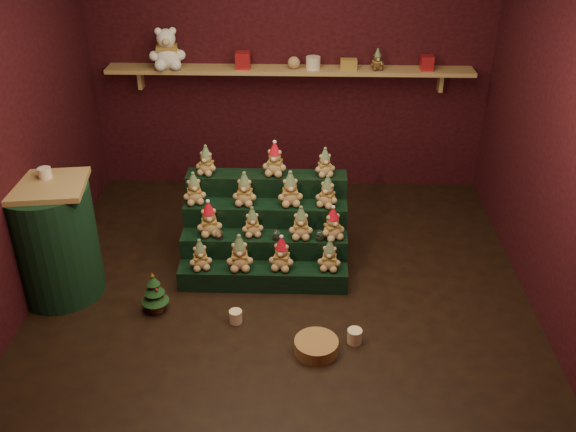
{
  "coord_description": "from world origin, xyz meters",
  "views": [
    {
      "loc": [
        0.17,
        -4.29,
        3.17
      ],
      "look_at": [
        0.03,
        0.25,
        0.58
      ],
      "focal_mm": 40.0,
      "sensor_mm": 36.0,
      "label": 1
    }
  ],
  "objects_px": {
    "snow_globe_c": "(320,235)",
    "mug_right": "(355,336)",
    "white_bear": "(166,43)",
    "brown_bear": "(377,60)",
    "riser_tier_front": "(263,277)",
    "side_table": "(53,240)",
    "mini_christmas_tree": "(154,292)",
    "snow_globe_b": "(276,235)",
    "mug_left": "(236,316)",
    "wicker_basket": "(316,346)",
    "snow_globe_a": "(219,234)"
  },
  "relations": [
    {
      "from": "riser_tier_front",
      "to": "side_table",
      "type": "distance_m",
      "value": 1.7
    },
    {
      "from": "mini_christmas_tree",
      "to": "wicker_basket",
      "type": "relative_size",
      "value": 1.14
    },
    {
      "from": "side_table",
      "to": "white_bear",
      "type": "relative_size",
      "value": 2.01
    },
    {
      "from": "riser_tier_front",
      "to": "mug_right",
      "type": "bearing_deg",
      "value": -43.53
    },
    {
      "from": "snow_globe_a",
      "to": "white_bear",
      "type": "height_order",
      "value": "white_bear"
    },
    {
      "from": "white_bear",
      "to": "brown_bear",
      "type": "xyz_separation_m",
      "value": [
        2.03,
        0.0,
        -0.15
      ]
    },
    {
      "from": "snow_globe_c",
      "to": "mini_christmas_tree",
      "type": "xyz_separation_m",
      "value": [
        -1.29,
        -0.52,
        -0.23
      ]
    },
    {
      "from": "brown_bear",
      "to": "snow_globe_b",
      "type": "bearing_deg",
      "value": -131.89
    },
    {
      "from": "snow_globe_b",
      "to": "brown_bear",
      "type": "xyz_separation_m",
      "value": [
        0.91,
        1.61,
        1.01
      ]
    },
    {
      "from": "snow_globe_a",
      "to": "wicker_basket",
      "type": "height_order",
      "value": "snow_globe_a"
    },
    {
      "from": "snow_globe_a",
      "to": "mug_right",
      "type": "xyz_separation_m",
      "value": [
        1.09,
        -0.84,
        -0.35
      ]
    },
    {
      "from": "wicker_basket",
      "to": "snow_globe_c",
      "type": "bearing_deg",
      "value": 88.14
    },
    {
      "from": "riser_tier_front",
      "to": "snow_globe_b",
      "type": "bearing_deg",
      "value": 56.21
    },
    {
      "from": "side_table",
      "to": "mug_left",
      "type": "distance_m",
      "value": 1.58
    },
    {
      "from": "mini_christmas_tree",
      "to": "wicker_basket",
      "type": "xyz_separation_m",
      "value": [
        1.26,
        -0.44,
        -0.13
      ]
    },
    {
      "from": "mini_christmas_tree",
      "to": "mug_right",
      "type": "bearing_deg",
      "value": -11.93
    },
    {
      "from": "snow_globe_c",
      "to": "mini_christmas_tree",
      "type": "relative_size",
      "value": 0.25
    },
    {
      "from": "side_table",
      "to": "mini_christmas_tree",
      "type": "xyz_separation_m",
      "value": [
        0.83,
        -0.25,
        -0.31
      ]
    },
    {
      "from": "snow_globe_b",
      "to": "snow_globe_a",
      "type": "bearing_deg",
      "value": 180.0
    },
    {
      "from": "snow_globe_a",
      "to": "wicker_basket",
      "type": "distance_m",
      "value": 1.3
    },
    {
      "from": "mug_left",
      "to": "wicker_basket",
      "type": "xyz_separation_m",
      "value": [
        0.62,
        -0.32,
        -0.0
      ]
    },
    {
      "from": "mug_left",
      "to": "wicker_basket",
      "type": "bearing_deg",
      "value": -27.53
    },
    {
      "from": "mug_right",
      "to": "mini_christmas_tree",
      "type": "bearing_deg",
      "value": 168.07
    },
    {
      "from": "mug_left",
      "to": "snow_globe_c",
      "type": "bearing_deg",
      "value": 44.44
    },
    {
      "from": "side_table",
      "to": "mug_left",
      "type": "xyz_separation_m",
      "value": [
        1.47,
        -0.37,
        -0.44
      ]
    },
    {
      "from": "white_bear",
      "to": "brown_bear",
      "type": "height_order",
      "value": "white_bear"
    },
    {
      "from": "riser_tier_front",
      "to": "mug_right",
      "type": "xyz_separation_m",
      "value": [
        0.72,
        -0.68,
        -0.03
      ]
    },
    {
      "from": "snow_globe_c",
      "to": "snow_globe_b",
      "type": "bearing_deg",
      "value": 180.0
    },
    {
      "from": "snow_globe_b",
      "to": "brown_bear",
      "type": "bearing_deg",
      "value": 60.49
    },
    {
      "from": "side_table",
      "to": "mini_christmas_tree",
      "type": "bearing_deg",
      "value": -24.66
    },
    {
      "from": "snow_globe_a",
      "to": "mug_left",
      "type": "distance_m",
      "value": 0.75
    },
    {
      "from": "white_bear",
      "to": "mug_left",
      "type": "bearing_deg",
      "value": -79.29
    },
    {
      "from": "riser_tier_front",
      "to": "snow_globe_b",
      "type": "distance_m",
      "value": 0.37
    },
    {
      "from": "snow_globe_a",
      "to": "side_table",
      "type": "xyz_separation_m",
      "value": [
        -1.28,
        -0.27,
        0.09
      ]
    },
    {
      "from": "riser_tier_front",
      "to": "side_table",
      "type": "height_order",
      "value": "side_table"
    },
    {
      "from": "snow_globe_c",
      "to": "mug_right",
      "type": "height_order",
      "value": "snow_globe_c"
    },
    {
      "from": "snow_globe_c",
      "to": "mug_left",
      "type": "height_order",
      "value": "snow_globe_c"
    },
    {
      "from": "riser_tier_front",
      "to": "mug_left",
      "type": "relative_size",
      "value": 13.82
    },
    {
      "from": "wicker_basket",
      "to": "white_bear",
      "type": "xyz_separation_m",
      "value": [
        -1.45,
        2.56,
        1.52
      ]
    },
    {
      "from": "mini_christmas_tree",
      "to": "mug_left",
      "type": "distance_m",
      "value": 0.67
    },
    {
      "from": "brown_bear",
      "to": "snow_globe_a",
      "type": "bearing_deg",
      "value": -143.17
    },
    {
      "from": "side_table",
      "to": "mug_left",
      "type": "bearing_deg",
      "value": -22.01
    },
    {
      "from": "snow_globe_b",
      "to": "mini_christmas_tree",
      "type": "bearing_deg",
      "value": -150.93
    },
    {
      "from": "snow_globe_b",
      "to": "mug_left",
      "type": "xyz_separation_m",
      "value": [
        -0.29,
        -0.64,
        -0.36
      ]
    },
    {
      "from": "riser_tier_front",
      "to": "mug_right",
      "type": "relative_size",
      "value": 12.7
    },
    {
      "from": "wicker_basket",
      "to": "white_bear",
      "type": "relative_size",
      "value": 0.65
    },
    {
      "from": "white_bear",
      "to": "brown_bear",
      "type": "distance_m",
      "value": 2.04
    },
    {
      "from": "white_bear",
      "to": "brown_bear",
      "type": "bearing_deg",
      "value": -9.71
    },
    {
      "from": "mug_left",
      "to": "mug_right",
      "type": "distance_m",
      "value": 0.93
    },
    {
      "from": "side_table",
      "to": "mug_left",
      "type": "height_order",
      "value": "side_table"
    }
  ]
}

